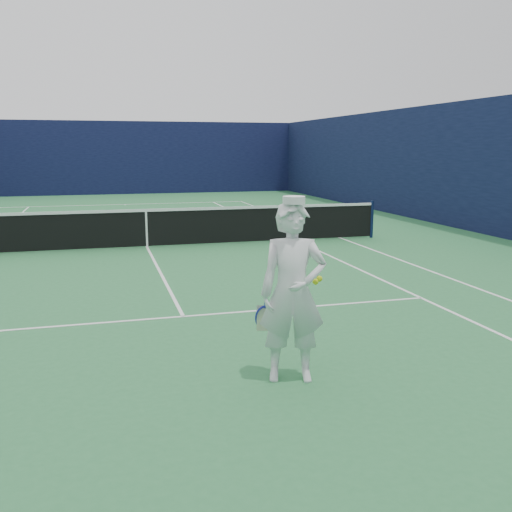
{
  "coord_description": "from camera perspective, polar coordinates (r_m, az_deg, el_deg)",
  "views": [
    {
      "loc": [
        -1.17,
        -14.8,
        2.55
      ],
      "look_at": [
        0.83,
        -7.6,
        1.13
      ],
      "focal_mm": 40.0,
      "sensor_mm": 36.0,
      "label": 1
    }
  ],
  "objects": [
    {
      "name": "tennis_net",
      "position": [
        14.98,
        -10.9,
        2.92
      ],
      "size": [
        12.88,
        0.09,
        1.07
      ],
      "color": "#141E4C",
      "rests_on": "ground"
    },
    {
      "name": "court_markings",
      "position": [
        15.07,
        -10.83,
        0.85
      ],
      "size": [
        11.03,
        23.83,
        0.01
      ],
      "color": "white",
      "rests_on": "ground"
    },
    {
      "name": "tennis_player",
      "position": [
        6.24,
        3.69,
        -3.64
      ],
      "size": [
        0.82,
        0.67,
        2.05
      ],
      "rotation": [
        0.0,
        0.0,
        -0.25
      ],
      "color": "white",
      "rests_on": "ground"
    },
    {
      "name": "windscreen_fence",
      "position": [
        14.86,
        -11.1,
        8.45
      ],
      "size": [
        20.12,
        36.12,
        4.0
      ],
      "color": "#0E1235",
      "rests_on": "ground"
    },
    {
      "name": "ground",
      "position": [
        15.07,
        -10.83,
        0.83
      ],
      "size": [
        80.0,
        80.0,
        0.0
      ],
      "primitive_type": "plane",
      "color": "#2A703D",
      "rests_on": "ground"
    }
  ]
}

